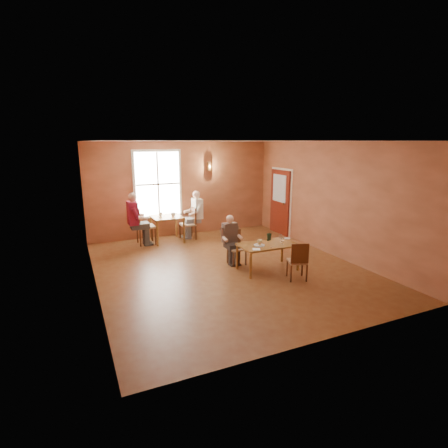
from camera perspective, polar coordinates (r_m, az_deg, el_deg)
name	(u,v)px	position (r m, az deg, el deg)	size (l,w,h in m)	color
ground	(227,268)	(8.55, 0.55, -7.15)	(6.00, 7.00, 0.01)	brown
wall_back	(182,189)	(11.39, -6.82, 5.70)	(6.00, 0.04, 3.00)	brown
wall_front	(329,247)	(5.26, 16.70, -3.69)	(6.00, 0.04, 3.00)	brown
wall_left	(91,218)	(7.44, -20.93, 0.88)	(0.04, 7.00, 3.00)	brown
wall_right	(329,199)	(9.77, 16.82, 3.98)	(0.04, 7.00, 3.00)	brown
ceiling	(228,141)	(8.01, 0.60, 13.39)	(6.00, 7.00, 0.04)	white
window	(158,184)	(11.10, -10.74, 6.41)	(1.36, 0.10, 1.96)	white
door	(280,202)	(11.62, 9.06, 3.54)	(0.12, 1.04, 2.10)	maroon
wall_sconce	(209,166)	(11.52, -2.44, 9.37)	(0.16, 0.16, 0.28)	brown
main_table	(267,257)	(8.40, 7.11, -5.35)	(1.36, 0.76, 0.64)	brown
chair_diner_main	(237,248)	(8.67, 2.07, -3.90)	(0.37, 0.37, 0.85)	#572D1E
diner_main	(237,242)	(8.60, 2.17, -2.91)	(0.47, 0.47, 1.17)	#3E2B21
chair_empty	(297,260)	(7.90, 11.86, -5.84)	(0.38, 0.38, 0.87)	brown
plate_food	(259,245)	(8.16, 5.78, -3.40)	(0.26, 0.26, 0.03)	silver
sandwich	(260,242)	(8.25, 5.86, -2.98)	(0.08, 0.08, 0.10)	tan
goblet_a	(280,237)	(8.60, 9.20, -2.16)	(0.07, 0.07, 0.17)	white
goblet_c	(282,241)	(8.29, 9.51, -2.76)	(0.07, 0.07, 0.17)	white
menu_stand	(269,237)	(8.57, 7.36, -2.11)	(0.11, 0.05, 0.18)	black
knife	(272,247)	(8.05, 7.78, -3.80)	(0.17, 0.01, 0.00)	white
napkin	(256,249)	(7.88, 5.32, -4.11)	(0.17, 0.17, 0.01)	white
side_plate	(287,238)	(8.84, 10.24, -2.31)	(0.15, 0.15, 0.01)	white
sunglasses	(296,244)	(8.38, 11.67, -3.24)	(0.12, 0.04, 0.01)	black
second_table	(167,229)	(10.80, -9.23, -0.79)	(0.89, 0.89, 0.78)	brown
chair_diner_white	(188,224)	(10.95, -5.97, 0.07)	(0.44, 0.44, 0.99)	brown
diner_white	(188,216)	(10.91, -5.85, 1.25)	(0.58, 0.58, 1.44)	silver
chair_diner_maroon	(146,226)	(10.62, -12.65, -0.26)	(0.49, 0.49, 1.11)	#482E16
diner_maroon	(144,219)	(10.57, -12.86, 0.81)	(0.61, 0.61, 1.52)	maroon
cup_a	(173,214)	(10.69, -8.30, 1.55)	(0.14, 0.14, 0.11)	silver
cup_b	(161,214)	(10.79, -10.32, 1.57)	(0.11, 0.11, 0.11)	white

